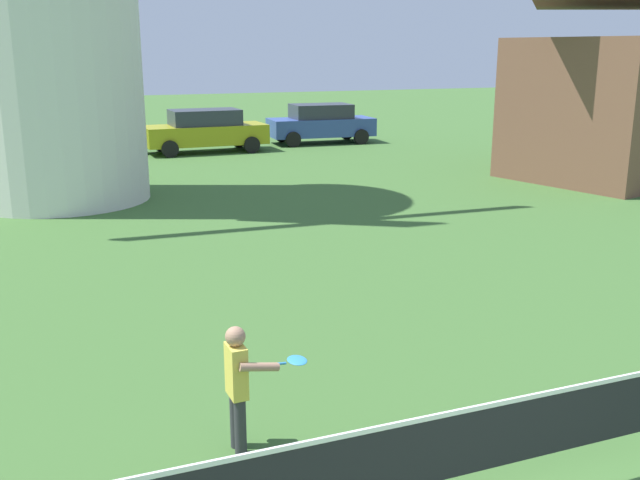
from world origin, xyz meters
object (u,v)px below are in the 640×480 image
object	(u,v)px
tennis_net	(416,453)
parked_car_green	(73,132)
parked_car_mustard	(205,130)
player_far	(239,381)
chapel	(626,64)
parked_car_blue	(321,123)

from	to	relation	value
tennis_net	parked_car_green	xyz separation A→B (m)	(-1.14, 23.14, 0.12)
parked_car_green	parked_car_mustard	size ratio (longest dim) A/B	0.90
player_far	parked_car_green	size ratio (longest dim) A/B	0.31
player_far	tennis_net	bearing A→B (deg)	-60.66
player_far	chapel	world-z (taller)	chapel
parked_car_blue	chapel	bearing A→B (deg)	-63.58
player_far	chapel	xyz separation A→B (m)	(14.55, 10.70, 2.57)
parked_car_mustard	parked_car_blue	world-z (taller)	same
tennis_net	parked_car_blue	distance (m)	24.42
tennis_net	parked_car_blue	xyz separation A→B (m)	(8.36, 22.95, 0.12)
player_far	chapel	bearing A→B (deg)	36.31
parked_car_green	chapel	size ratio (longest dim) A/B	0.53
player_far	parked_car_mustard	size ratio (longest dim) A/B	0.28
tennis_net	parked_car_mustard	world-z (taller)	parked_car_mustard
player_far	parked_car_mustard	distance (m)	20.82
player_far	chapel	size ratio (longest dim) A/B	0.16
parked_car_blue	chapel	distance (m)	12.07
tennis_net	parked_car_blue	size ratio (longest dim) A/B	1.38
parked_car_green	parked_car_blue	world-z (taller)	same
chapel	player_far	bearing A→B (deg)	-143.69
tennis_net	parked_car_mustard	bearing A→B (deg)	81.18
player_far	parked_car_mustard	xyz separation A→B (m)	(4.36, 20.35, 0.10)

